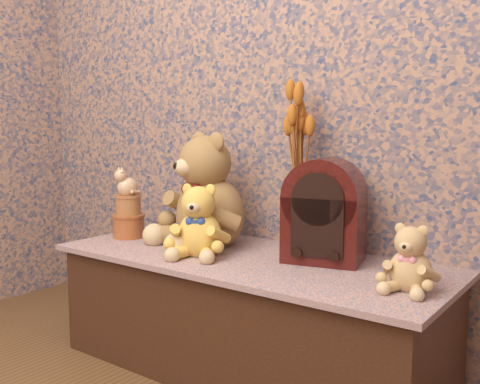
# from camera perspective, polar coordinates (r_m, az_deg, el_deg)

# --- Properties ---
(display_shelf) EXTENTS (1.46, 0.60, 0.43)m
(display_shelf) POSITION_cam_1_polar(r_m,az_deg,el_deg) (2.04, 0.86, -12.65)
(display_shelf) COLOR #3C527A
(display_shelf) RESTS_ON ground
(teddy_large) EXTENTS (0.53, 0.56, 0.48)m
(teddy_large) POSITION_cam_1_polar(r_m,az_deg,el_deg) (2.14, -3.17, 0.77)
(teddy_large) COLOR #8E5D37
(teddy_large) RESTS_ON display_shelf
(teddy_medium) EXTENTS (0.31, 0.33, 0.28)m
(teddy_medium) POSITION_cam_1_polar(r_m,az_deg,el_deg) (1.98, -4.26, -2.62)
(teddy_medium) COLOR gold
(teddy_medium) RESTS_ON display_shelf
(teddy_small) EXTENTS (0.17, 0.20, 0.21)m
(teddy_small) POSITION_cam_1_polar(r_m,az_deg,el_deg) (1.64, 17.54, -6.30)
(teddy_small) COLOR tan
(teddy_small) RESTS_ON display_shelf
(cathedral_radio) EXTENTS (0.30, 0.24, 0.36)m
(cathedral_radio) POSITION_cam_1_polar(r_m,az_deg,el_deg) (1.90, 8.86, -1.88)
(cathedral_radio) COLOR #350D09
(cathedral_radio) RESTS_ON display_shelf
(ceramic_vase) EXTENTS (0.12, 0.12, 0.18)m
(ceramic_vase) POSITION_cam_1_polar(r_m,az_deg,el_deg) (2.03, 5.90, -3.77)
(ceramic_vase) COLOR tan
(ceramic_vase) RESTS_ON display_shelf
(dried_stalks) EXTENTS (0.25, 0.25, 0.39)m
(dried_stalks) POSITION_cam_1_polar(r_m,az_deg,el_deg) (2.00, 6.00, 4.34)
(dried_stalks) COLOR #B9621D
(dried_stalks) RESTS_ON ceramic_vase
(biscuit_tin_lower) EXTENTS (0.13, 0.13, 0.10)m
(biscuit_tin_lower) POSITION_cam_1_polar(r_m,az_deg,el_deg) (2.35, -11.62, -3.54)
(biscuit_tin_lower) COLOR #AE7733
(biscuit_tin_lower) RESTS_ON display_shelf
(biscuit_tin_upper) EXTENTS (0.13, 0.13, 0.08)m
(biscuit_tin_upper) POSITION_cam_1_polar(r_m,az_deg,el_deg) (2.33, -11.68, -1.39)
(biscuit_tin_upper) COLOR tan
(biscuit_tin_upper) RESTS_ON biscuit_tin_lower
(cat_figurine) EXTENTS (0.12, 0.12, 0.13)m
(cat_figurine) POSITION_cam_1_polar(r_m,az_deg,el_deg) (2.32, -11.74, 1.16)
(cat_figurine) COLOR silver
(cat_figurine) RESTS_ON biscuit_tin_upper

